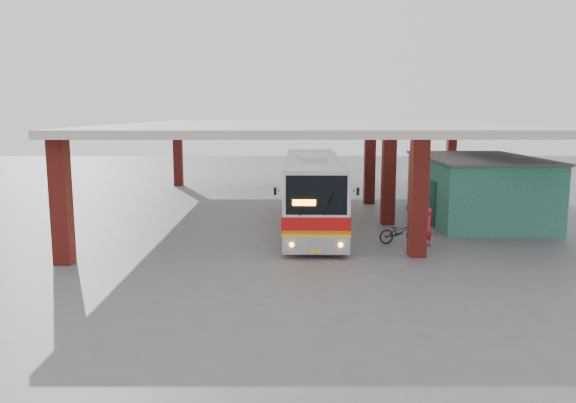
{
  "coord_description": "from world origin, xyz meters",
  "views": [
    {
      "loc": [
        -1.77,
        -23.0,
        5.22
      ],
      "look_at": [
        -1.7,
        0.0,
        1.55
      ],
      "focal_mm": 35.0,
      "sensor_mm": 36.0,
      "label": 1
    }
  ],
  "objects_px": {
    "coach_bus": "(312,191)",
    "red_chair": "(414,203)",
    "pedestrian": "(427,227)",
    "motorcycle": "(400,232)"
  },
  "relations": [
    {
      "from": "coach_bus",
      "to": "pedestrian",
      "type": "height_order",
      "value": "coach_bus"
    },
    {
      "from": "red_chair",
      "to": "coach_bus",
      "type": "bearing_deg",
      "value": -165.87
    },
    {
      "from": "motorcycle",
      "to": "red_chair",
      "type": "bearing_deg",
      "value": -30.61
    },
    {
      "from": "coach_bus",
      "to": "motorcycle",
      "type": "xyz_separation_m",
      "value": [
        3.37,
        -3.18,
        -1.23
      ]
    },
    {
      "from": "coach_bus",
      "to": "pedestrian",
      "type": "distance_m",
      "value": 5.76
    },
    {
      "from": "coach_bus",
      "to": "motorcycle",
      "type": "height_order",
      "value": "coach_bus"
    },
    {
      "from": "pedestrian",
      "to": "red_chair",
      "type": "distance_m",
      "value": 8.31
    },
    {
      "from": "coach_bus",
      "to": "pedestrian",
      "type": "xyz_separation_m",
      "value": [
        4.31,
        -3.7,
        -0.92
      ]
    },
    {
      "from": "motorcycle",
      "to": "pedestrian",
      "type": "distance_m",
      "value": 1.12
    },
    {
      "from": "coach_bus",
      "to": "red_chair",
      "type": "bearing_deg",
      "value": 39.62
    }
  ]
}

